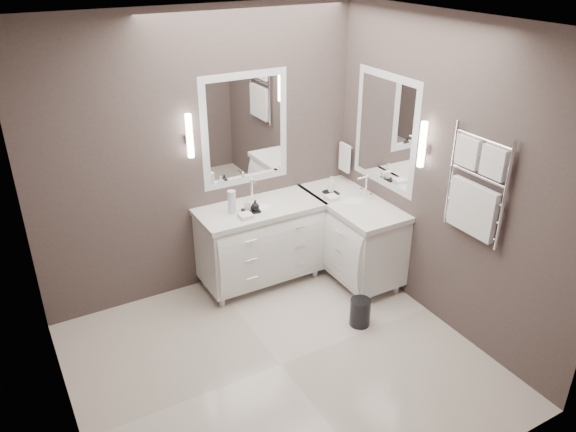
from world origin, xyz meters
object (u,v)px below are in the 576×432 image
towel_ladder (475,191)px  waste_bin (360,312)px  vanity_right (351,232)px  vanity_back (260,239)px

towel_ladder → waste_bin: bearing=141.2°
vanity_right → waste_bin: bearing=-118.7°
vanity_back → vanity_right: (0.88, -0.33, 0.00)m
towel_ladder → waste_bin: size_ratio=3.44×
vanity_right → towel_ladder: 1.60m
vanity_back → waste_bin: size_ratio=4.74×
towel_ladder → waste_bin: (-0.65, 0.52, -1.26)m
vanity_right → waste_bin: vanity_right is taller
vanity_back → waste_bin: 1.24m
towel_ladder → vanity_back: bearing=124.1°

